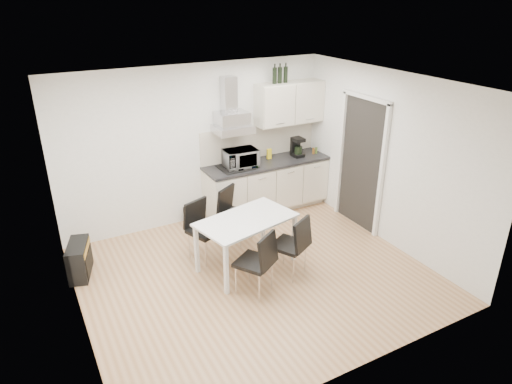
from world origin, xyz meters
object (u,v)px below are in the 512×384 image
(dining_table, at_px, (246,225))
(chair_far_right, at_px, (237,216))
(floor_speaker, at_px, (189,215))
(guitar_amp, at_px, (79,260))
(chair_far_left, at_px, (205,232))
(kitchenette, at_px, (268,165))
(chair_near_left, at_px, (254,263))
(chair_near_right, at_px, (289,246))

(dining_table, bearing_deg, chair_far_right, 61.74)
(chair_far_right, height_order, floor_speaker, chair_far_right)
(chair_far_right, relative_size, guitar_amp, 1.41)
(dining_table, distance_m, floor_speaker, 1.74)
(chair_far_left, bearing_deg, kitchenette, -168.87)
(kitchenette, distance_m, floor_speaker, 1.60)
(dining_table, xyz_separation_m, floor_speaker, (-0.24, 1.64, -0.53))
(dining_table, relative_size, guitar_amp, 2.34)
(dining_table, relative_size, chair_far_right, 1.66)
(chair_near_left, bearing_deg, dining_table, 39.34)
(chair_near_left, bearing_deg, guitar_amp, 110.05)
(kitchenette, height_order, chair_far_right, kitchenette)
(dining_table, distance_m, chair_far_right, 0.75)
(kitchenette, bearing_deg, floor_speaker, 173.41)
(chair_far_left, relative_size, chair_far_right, 1.00)
(kitchenette, xyz_separation_m, chair_near_left, (-1.39, -2.07, -0.39))
(dining_table, distance_m, chair_far_left, 0.67)
(chair_far_left, distance_m, chair_near_right, 1.24)
(chair_near_right, distance_m, floor_speaker, 2.21)
(chair_far_right, bearing_deg, guitar_amp, -36.80)
(kitchenette, xyz_separation_m, chair_far_left, (-1.61, -1.01, -0.39))
(kitchenette, relative_size, guitar_amp, 4.04)
(dining_table, xyz_separation_m, chair_far_right, (0.19, 0.69, -0.22))
(kitchenette, distance_m, dining_table, 1.90)
(floor_speaker, bearing_deg, guitar_amp, -147.42)
(guitar_amp, xyz_separation_m, floor_speaker, (1.87, 0.75, -0.11))
(kitchenette, xyz_separation_m, chair_far_right, (-0.99, -0.78, -0.39))
(kitchenette, bearing_deg, chair_near_right, -111.86)
(dining_table, height_order, chair_far_left, chair_far_left)
(kitchenette, bearing_deg, chair_far_left, -147.92)
(chair_near_right, bearing_deg, guitar_amp, 123.76)
(chair_near_right, height_order, guitar_amp, chair_near_right)
(chair_far_right, distance_m, chair_near_right, 1.16)
(chair_near_right, bearing_deg, chair_far_left, 104.32)
(chair_near_right, bearing_deg, chair_near_left, 165.00)
(dining_table, bearing_deg, floor_speaker, 85.76)
(guitar_amp, bearing_deg, chair_far_right, 12.22)
(chair_far_right, distance_m, chair_near_left, 1.34)
(chair_near_left, relative_size, floor_speaker, 3.32)
(guitar_amp, distance_m, floor_speaker, 2.01)
(chair_near_right, height_order, floor_speaker, chair_near_right)
(chair_far_right, bearing_deg, kitchenette, -173.57)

